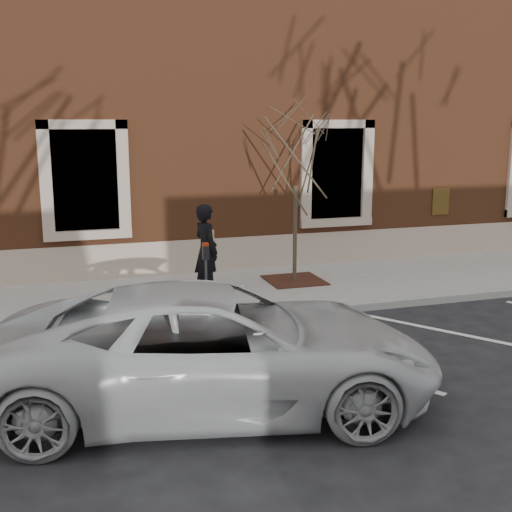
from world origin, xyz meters
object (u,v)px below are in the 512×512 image
object	(u,v)px
parking_meter	(206,264)
white_truck	(216,348)
sapling	(296,159)
man	(206,251)

from	to	relation	value
parking_meter	white_truck	xyz separation A→B (m)	(-0.77, -3.80, -0.26)
parking_meter	sapling	xyz separation A→B (m)	(2.41, 1.62, 1.81)
sapling	white_truck	xyz separation A→B (m)	(-3.17, -5.43, -2.06)
man	white_truck	distance (m)	4.90
parking_meter	white_truck	world-z (taller)	white_truck
parking_meter	white_truck	bearing A→B (deg)	-88.73
parking_meter	sapling	bearing A→B (deg)	46.73
parking_meter	white_truck	size ratio (longest dim) A/B	0.23
man	sapling	xyz separation A→B (m)	(2.17, 0.64, 1.76)
man	white_truck	world-z (taller)	man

